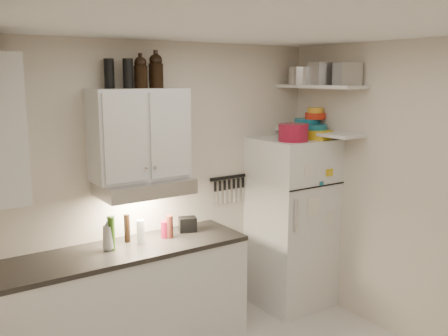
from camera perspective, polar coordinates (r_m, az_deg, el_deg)
ceiling at (r=3.20m, az=5.60°, el=16.01°), size 3.20×3.00×0.02m
back_wall at (r=4.56m, az=-6.93°, el=-2.26°), size 3.20×0.02×2.60m
left_wall at (r=2.68m, az=-23.21°, el=-12.32°), size 0.02×3.00×2.60m
right_wall at (r=4.50m, az=21.28°, el=-3.08°), size 0.02×3.00×2.60m
base_cabinet at (r=4.35m, az=-11.38°, el=-15.02°), size 2.10×0.60×0.88m
countertop at (r=4.18m, az=-11.61°, el=-9.31°), size 2.10×0.62×0.04m
upper_cabinet at (r=4.19m, az=-9.64°, el=3.83°), size 0.80×0.33×0.75m
range_hood at (r=4.20m, az=-9.08°, el=-2.16°), size 0.76×0.46×0.12m
fridge at (r=5.09m, az=7.73°, el=-6.17°), size 0.70×0.68×1.70m
shelf_hi at (r=4.92m, az=10.94°, el=9.13°), size 0.30×0.95×0.03m
shelf_lo at (r=4.95m, az=10.76°, el=4.04°), size 0.30×0.95×0.03m
knife_strip at (r=4.89m, az=0.50°, el=-1.08°), size 0.42×0.02×0.03m
dutch_oven at (r=4.69m, az=7.93°, el=4.03°), size 0.29×0.29×0.16m
book_stack at (r=4.88m, az=10.46°, el=3.77°), size 0.26×0.30×0.09m
spice_jar at (r=4.95m, az=9.18°, el=4.04°), size 0.07×0.07×0.11m
stock_pot at (r=5.05m, az=8.75°, el=10.37°), size 0.30×0.30×0.17m
tin_a at (r=4.93m, az=11.17°, el=10.55°), size 0.24×0.23×0.21m
tin_b at (r=4.77m, az=13.91°, el=10.39°), size 0.26×0.26×0.20m
bowl_teal at (r=5.11m, az=9.48°, el=5.02°), size 0.25×0.25×0.10m
bowl_orange at (r=5.08m, az=10.38°, el=5.88°), size 0.20×0.20×0.06m
bowl_yellow at (r=5.07m, az=10.40°, el=6.51°), size 0.16×0.16×0.05m
plates at (r=4.93m, az=10.32°, el=4.56°), size 0.29×0.29×0.06m
growler_a at (r=4.17m, az=-9.51°, el=10.77°), size 0.14×0.14×0.26m
growler_b at (r=4.25m, az=-7.78°, el=10.98°), size 0.15×0.15×0.29m
thermos_a at (r=4.12m, az=-10.91°, el=10.56°), size 0.09×0.09×0.24m
thermos_b at (r=4.14m, az=-12.99°, el=10.47°), size 0.10×0.10×0.24m
soap_bottle at (r=4.13m, az=-13.05°, el=-7.05°), size 0.14×0.14×0.31m
pepper_mill at (r=4.35m, az=-6.25°, el=-6.69°), size 0.07×0.07×0.20m
oil_bottle at (r=4.12m, az=-12.71°, el=-7.29°), size 0.06×0.06×0.28m
vinegar_bottle at (r=4.30m, az=-11.02°, el=-6.76°), size 0.05×0.05×0.24m
clear_bottle at (r=4.25m, az=-9.51°, el=-7.19°), size 0.08×0.08×0.20m
red_jar at (r=4.37m, az=-6.76°, el=-6.98°), size 0.09×0.09×0.15m
caddy at (r=4.52m, az=-4.18°, el=-6.44°), size 0.18×0.15×0.13m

